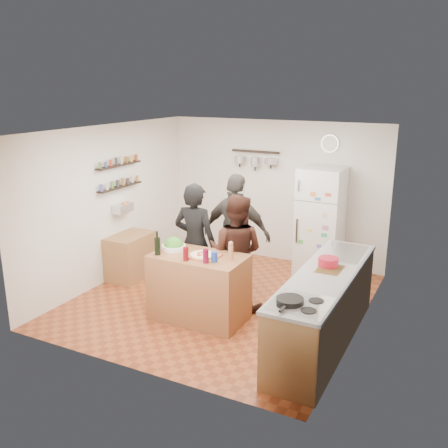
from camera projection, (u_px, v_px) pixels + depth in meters
The scene contains 26 objects.
room_shell at pixel (233, 213), 7.41m from camera, with size 4.20×4.20×4.20m.
prep_island at pixel (199, 287), 6.72m from camera, with size 1.25×0.72×0.91m, color brown.
pizza_board at pixel (203, 256), 6.55m from camera, with size 0.42×0.34×0.02m, color brown.
pizza at pixel (203, 255), 6.54m from camera, with size 0.34×0.34×0.02m, color beige.
salad_bowl at pixel (174, 247), 6.82m from camera, with size 0.33×0.33×0.07m, color silver.
wine_bottle at pixel (157, 246), 6.60m from camera, with size 0.08×0.08×0.24m, color black.
wine_glass_near at pixel (186, 254), 6.39m from camera, with size 0.07×0.07×0.17m, color #5D080F.
wine_glass_far at pixel (206, 256), 6.31m from camera, with size 0.07×0.07×0.18m, color #550720.
pepper_mill at pixel (231, 252), 6.42m from camera, with size 0.06×0.06×0.20m, color #AA6C47.
salt_canister at pixel (214, 257), 6.35m from camera, with size 0.08×0.08×0.14m, color navy.
person_left at pixel (195, 243), 7.20m from camera, with size 0.64×0.42×1.77m, color black.
person_center at pixel (236, 252), 6.99m from camera, with size 0.80×0.63×1.65m, color black.
person_back at pixel (237, 234), 7.49m from camera, with size 1.08×0.45×1.84m, color #2E2B29.
counter_run at pixel (324, 309), 6.08m from camera, with size 0.63×2.63×0.90m, color #9E7042.
stove_top at pixel (300, 304), 5.14m from camera, with size 0.60×0.62×0.02m, color white.
skillet at pixel (290, 301), 5.14m from camera, with size 0.29×0.29×0.06m, color black.
sink at pixel (344, 253), 6.68m from camera, with size 0.50×0.80×0.03m, color silver.
cutting_board at pixel (330, 270), 6.09m from camera, with size 0.30×0.40×0.02m, color olive.
red_bowl at pixel (328, 262), 6.19m from camera, with size 0.25×0.25×0.10m, color maroon.
fridge at pixel (320, 221), 8.26m from camera, with size 0.70×0.68×1.80m, color white.
wall_clock at pixel (330, 144), 8.20m from camera, with size 0.30×0.30×0.03m, color silver.
spice_shelf_lower at pixel (120, 187), 8.02m from camera, with size 0.12×1.00×0.03m, color black.
spice_shelf_upper at pixel (119, 165), 7.93m from camera, with size 0.12×1.00×0.03m, color black.
produce_basket at pixel (123, 208), 8.11m from camera, with size 0.18×0.35×0.14m, color silver.
side_table at pixel (131, 256), 8.19m from camera, with size 0.50×0.80×0.73m, color olive.
pot_rack at pixel (255, 151), 8.75m from camera, with size 0.90×0.04×0.04m, color black.
Camera 1 is at (3.14, -6.06, 3.11)m, focal length 40.00 mm.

